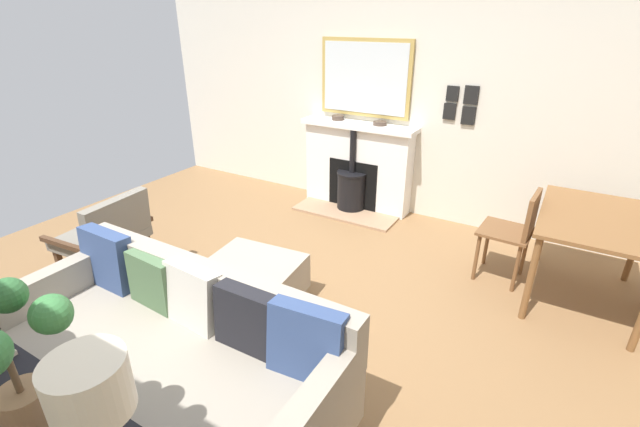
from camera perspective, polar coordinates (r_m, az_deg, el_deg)
ground_plane at (r=3.49m, az=-7.27°, el=-12.59°), size 4.81×6.18×0.01m
wall_left at (r=4.94m, az=9.54°, el=15.67°), size 0.12×6.18×2.71m
fireplace at (r=5.08m, az=4.80°, el=5.64°), size 0.64×1.34×1.00m
mirror_over_mantel at (r=4.96m, az=5.94°, el=17.30°), size 0.04×1.06×0.82m
mantel_bowl_near at (r=5.08m, az=2.37°, el=12.52°), size 0.14×0.14×0.05m
mantel_bowl_far at (r=4.86m, az=7.90°, el=11.71°), size 0.15×0.15×0.04m
sofa at (r=2.71m, az=-18.33°, el=-16.76°), size 0.84×2.04×0.83m
ottoman at (r=3.43m, az=-8.72°, el=-8.44°), size 0.65×0.75×0.38m
armchair_accent at (r=4.01m, az=-26.23°, el=-2.26°), size 0.72×0.63×0.78m
console_table at (r=2.25m, az=-35.13°, el=-20.70°), size 0.34×1.73×0.74m
table_lamp_far_end at (r=1.48m, az=-27.97°, el=-20.06°), size 0.23×0.23×0.49m
dining_table at (r=3.87m, az=32.60°, el=-1.61°), size 1.11×0.79×0.73m
dining_chair_near_fireplace at (r=3.92m, az=24.41°, el=-1.79°), size 0.43×0.43×0.82m
photo_gallery_row at (r=4.66m, az=18.11°, el=13.50°), size 0.02×0.32×0.38m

